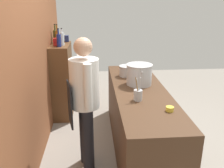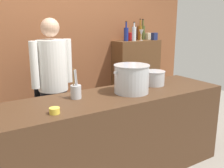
{
  "view_description": "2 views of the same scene",
  "coord_description": "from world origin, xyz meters",
  "px_view_note": "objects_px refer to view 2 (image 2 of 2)",
  "views": [
    {
      "loc": [
        -3.03,
        0.62,
        2.04
      ],
      "look_at": [
        0.07,
        0.38,
        0.96
      ],
      "focal_mm": 38.69,
      "sensor_mm": 36.0,
      "label": 1
    },
    {
      "loc": [
        -1.38,
        -2.12,
        1.65
      ],
      "look_at": [
        0.21,
        0.39,
        0.9
      ],
      "focal_mm": 41.75,
      "sensor_mm": 36.0,
      "label": 2
    }
  ],
  "objects_px": {
    "wine_glass_wide": "(141,33)",
    "spice_tin_cream": "(148,36)",
    "stockpot_small": "(154,78)",
    "spice_tin_red": "(129,36)",
    "wine_bottle_olive": "(143,32)",
    "spice_tin_navy": "(154,36)",
    "wine_bottle_cobalt": "(126,34)",
    "chef": "(53,79)",
    "wine_bottle_amber": "(140,32)",
    "stockpot_large": "(132,79)",
    "utensil_crock": "(76,91)",
    "butter_jar": "(54,111)",
    "wine_bottle_clear": "(134,33)"
  },
  "relations": [
    {
      "from": "wine_glass_wide",
      "to": "spice_tin_cream",
      "type": "relative_size",
      "value": 1.61
    },
    {
      "from": "stockpot_small",
      "to": "spice_tin_red",
      "type": "height_order",
      "value": "spice_tin_red"
    },
    {
      "from": "wine_glass_wide",
      "to": "stockpot_small",
      "type": "bearing_deg",
      "value": -120.91
    },
    {
      "from": "wine_bottle_amber",
      "to": "wine_glass_wide",
      "type": "xyz_separation_m",
      "value": [
        -0.06,
        -0.11,
        -0.0
      ]
    },
    {
      "from": "wine_bottle_olive",
      "to": "wine_glass_wide",
      "type": "bearing_deg",
      "value": -134.56
    },
    {
      "from": "stockpot_large",
      "to": "wine_bottle_cobalt",
      "type": "xyz_separation_m",
      "value": [
        0.77,
        1.19,
        0.38
      ]
    },
    {
      "from": "utensil_crock",
      "to": "butter_jar",
      "type": "bearing_deg",
      "value": -138.06
    },
    {
      "from": "wine_glass_wide",
      "to": "wine_bottle_olive",
      "type": "bearing_deg",
      "value": 45.44
    },
    {
      "from": "stockpot_large",
      "to": "wine_bottle_amber",
      "type": "xyz_separation_m",
      "value": [
        1.09,
        1.26,
        0.39
      ]
    },
    {
      "from": "stockpot_small",
      "to": "utensil_crock",
      "type": "relative_size",
      "value": 1.07
    },
    {
      "from": "butter_jar",
      "to": "wine_bottle_olive",
      "type": "xyz_separation_m",
      "value": [
        2.08,
        1.48,
        0.51
      ]
    },
    {
      "from": "wine_bottle_olive",
      "to": "stockpot_large",
      "type": "bearing_deg",
      "value": -132.13
    },
    {
      "from": "chef",
      "to": "spice_tin_navy",
      "type": "xyz_separation_m",
      "value": [
        1.85,
        0.36,
        0.41
      ]
    },
    {
      "from": "stockpot_small",
      "to": "wine_bottle_clear",
      "type": "height_order",
      "value": "wine_bottle_clear"
    },
    {
      "from": "stockpot_large",
      "to": "wine_bottle_cobalt",
      "type": "relative_size",
      "value": 1.44
    },
    {
      "from": "chef",
      "to": "wine_bottle_cobalt",
      "type": "xyz_separation_m",
      "value": [
        1.35,
        0.44,
        0.46
      ]
    },
    {
      "from": "wine_bottle_amber",
      "to": "spice_tin_cream",
      "type": "distance_m",
      "value": 0.2
    },
    {
      "from": "butter_jar",
      "to": "wine_bottle_amber",
      "type": "height_order",
      "value": "wine_bottle_amber"
    },
    {
      "from": "spice_tin_cream",
      "to": "wine_bottle_clear",
      "type": "bearing_deg",
      "value": -163.33
    },
    {
      "from": "wine_bottle_clear",
      "to": "wine_bottle_cobalt",
      "type": "distance_m",
      "value": 0.13
    },
    {
      "from": "spice_tin_navy",
      "to": "wine_bottle_cobalt",
      "type": "bearing_deg",
      "value": 171.59
    },
    {
      "from": "chef",
      "to": "spice_tin_red",
      "type": "bearing_deg",
      "value": -172.63
    },
    {
      "from": "butter_jar",
      "to": "spice_tin_red",
      "type": "relative_size",
      "value": 0.7
    },
    {
      "from": "spice_tin_cream",
      "to": "spice_tin_navy",
      "type": "distance_m",
      "value": 0.15
    },
    {
      "from": "wine_bottle_amber",
      "to": "wine_glass_wide",
      "type": "relative_size",
      "value": 1.94
    },
    {
      "from": "wine_bottle_olive",
      "to": "spice_tin_navy",
      "type": "relative_size",
      "value": 2.84
    },
    {
      "from": "wine_bottle_amber",
      "to": "wine_bottle_olive",
      "type": "relative_size",
      "value": 1.01
    },
    {
      "from": "stockpot_small",
      "to": "utensil_crock",
      "type": "xyz_separation_m",
      "value": [
        -0.99,
        0.0,
        -0.01
      ]
    },
    {
      "from": "stockpot_small",
      "to": "wine_bottle_amber",
      "type": "height_order",
      "value": "wine_bottle_amber"
    },
    {
      "from": "wine_bottle_olive",
      "to": "spice_tin_navy",
      "type": "distance_m",
      "value": 0.22
    },
    {
      "from": "spice_tin_navy",
      "to": "stockpot_small",
      "type": "bearing_deg",
      "value": -130.76
    },
    {
      "from": "stockpot_small",
      "to": "wine_bottle_cobalt",
      "type": "relative_size",
      "value": 1.05
    },
    {
      "from": "stockpot_small",
      "to": "spice_tin_navy",
      "type": "height_order",
      "value": "spice_tin_navy"
    },
    {
      "from": "chef",
      "to": "wine_bottle_amber",
      "type": "xyz_separation_m",
      "value": [
        1.67,
        0.5,
        0.47
      ]
    },
    {
      "from": "utensil_crock",
      "to": "wine_bottle_olive",
      "type": "bearing_deg",
      "value": 34.04
    },
    {
      "from": "stockpot_large",
      "to": "spice_tin_red",
      "type": "relative_size",
      "value": 3.42
    },
    {
      "from": "wine_bottle_cobalt",
      "to": "butter_jar",
      "type": "bearing_deg",
      "value": -140.71
    },
    {
      "from": "chef",
      "to": "wine_glass_wide",
      "type": "height_order",
      "value": "chef"
    },
    {
      "from": "chef",
      "to": "wine_bottle_amber",
      "type": "height_order",
      "value": "chef"
    },
    {
      "from": "butter_jar",
      "to": "spice_tin_cream",
      "type": "distance_m",
      "value": 2.65
    },
    {
      "from": "wine_bottle_cobalt",
      "to": "stockpot_small",
      "type": "bearing_deg",
      "value": -108.48
    },
    {
      "from": "stockpot_large",
      "to": "stockpot_small",
      "type": "distance_m",
      "value": 0.43
    },
    {
      "from": "stockpot_large",
      "to": "wine_glass_wide",
      "type": "bearing_deg",
      "value": 48.2
    },
    {
      "from": "utensil_crock",
      "to": "spice_tin_navy",
      "type": "relative_size",
      "value": 2.52
    },
    {
      "from": "wine_bottle_clear",
      "to": "spice_tin_navy",
      "type": "relative_size",
      "value": 2.49
    },
    {
      "from": "stockpot_small",
      "to": "wine_glass_wide",
      "type": "height_order",
      "value": "wine_glass_wide"
    },
    {
      "from": "spice_tin_red",
      "to": "wine_bottle_cobalt",
      "type": "bearing_deg",
      "value": -149.4
    },
    {
      "from": "utensil_crock",
      "to": "spice_tin_red",
      "type": "xyz_separation_m",
      "value": [
        1.46,
        1.14,
        0.41
      ]
    },
    {
      "from": "utensil_crock",
      "to": "chef",
      "type": "bearing_deg",
      "value": 90.33
    },
    {
      "from": "chef",
      "to": "butter_jar",
      "type": "bearing_deg",
      "value": 59.21
    }
  ]
}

